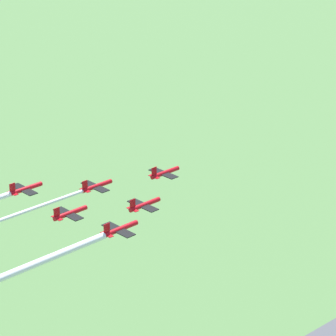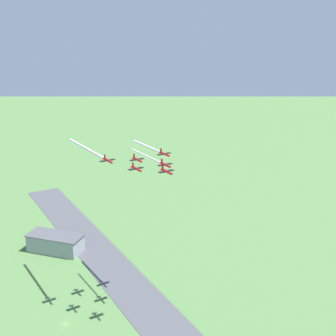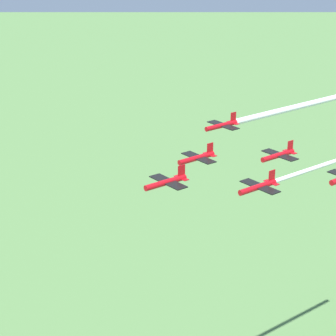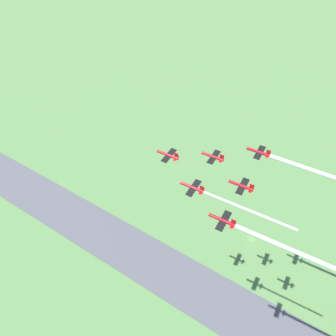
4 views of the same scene
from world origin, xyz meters
name	(u,v)px [view 2 (image 2 of 4)]	position (x,y,z in m)	size (l,w,h in m)	color
ground_plane	(66,324)	(0.00, 0.00, 0.00)	(3000.00, 3000.00, 0.00)	#4C723D
runway_strip	(167,330)	(-53.18, -12.71, 0.10)	(380.11, 346.61, 0.20)	#47474C
hangar	(55,243)	(49.61, -71.60, 6.34)	(39.33, 17.22, 12.62)	gray
jet_0	(166,171)	(-52.91, -12.93, 88.13)	(7.89, 7.78, 2.93)	#B20C14
jet_1	(165,165)	(-47.08, -28.43, 86.33)	(7.89, 7.78, 2.93)	#B20C14
jet_2	(136,169)	(-36.53, -15.37, 87.07)	(7.89, 7.78, 2.93)	#B20C14
jet_3	(164,154)	(-41.25, -43.93, 87.31)	(7.89, 7.78, 2.93)	#B20C14
jet_4	(137,160)	(-30.70, -30.87, 86.83)	(7.89, 7.78, 2.93)	#B20C14
jet_5	(108,160)	(-20.15, -17.80, 89.03)	(7.89, 7.78, 2.93)	#B20C14
smoke_trail_1	(146,156)	(-31.85, -40.73, 86.28)	(24.76, 20.22, 0.83)	white
smoke_trail_3	(147,146)	(-26.62, -55.75, 87.27)	(23.83, 19.59, 1.26)	white
smoke_trail_5	(86,149)	(0.94, -34.84, 88.99)	(36.83, 30.12, 1.40)	white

